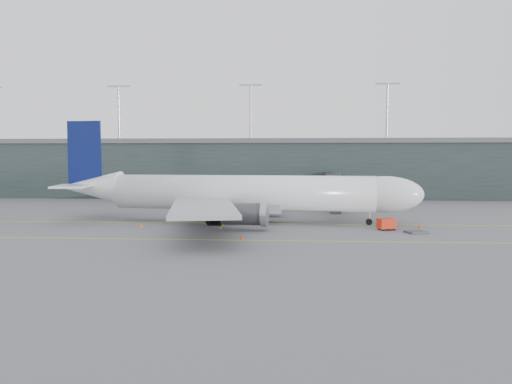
{
  "coord_description": "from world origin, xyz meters",
  "views": [
    {
      "loc": [
        15.3,
        -82.34,
        10.52
      ],
      "look_at": [
        9.97,
        -4.0,
        5.02
      ],
      "focal_mm": 35.0,
      "sensor_mm": 36.0,
      "label": 1
    }
  ],
  "objects": [
    {
      "name": "taxiline_b",
      "position": [
        0.0,
        -20.0,
        0.01
      ],
      "size": [
        160.0,
        0.25,
        0.02
      ],
      "primitive_type": "cube",
      "color": "gold",
      "rests_on": "ground"
    },
    {
      "name": "baggage_dolly",
      "position": [
        32.84,
        -12.48,
        0.17
      ],
      "size": [
        3.36,
        3.03,
        0.28
      ],
      "primitive_type": "cube",
      "rotation": [
        0.0,
        0.0,
        0.36
      ],
      "color": "#37363B",
      "rests_on": "ground"
    },
    {
      "name": "cone_wing_port",
      "position": [
        7.37,
        11.54,
        0.36
      ],
      "size": [
        0.45,
        0.45,
        0.72
      ],
      "primitive_type": "cone",
      "color": "#EB500D",
      "rests_on": "ground"
    },
    {
      "name": "jet_bridge",
      "position": [
        24.28,
        25.16,
        5.14
      ],
      "size": [
        6.23,
        45.08,
        6.86
      ],
      "rotation": [
        0.0,
        0.0,
        -0.06
      ],
      "color": "#2B2C30",
      "rests_on": "ground"
    },
    {
      "name": "gse_cart",
      "position": [
        29.29,
        -9.65,
        0.93
      ],
      "size": [
        2.82,
        2.28,
        1.67
      ],
      "rotation": [
        0.0,
        0.0,
        0.34
      ],
      "color": "red",
      "rests_on": "ground"
    },
    {
      "name": "uld_b",
      "position": [
        -2.27,
        11.33,
        1.03
      ],
      "size": [
        2.31,
        1.92,
        1.96
      ],
      "rotation": [
        0.0,
        0.0,
        0.1
      ],
      "color": "#39393E",
      "rests_on": "ground"
    },
    {
      "name": "cone_wing_stbd",
      "position": [
        9.19,
        -19.57,
        0.32
      ],
      "size": [
        0.41,
        0.41,
        0.65
      ],
      "primitive_type": "cone",
      "color": "red",
      "rests_on": "ground"
    },
    {
      "name": "ground",
      "position": [
        0.0,
        0.0,
        0.0
      ],
      "size": [
        320.0,
        320.0,
        0.0
      ],
      "primitive_type": "plane",
      "color": "#56555A",
      "rests_on": "ground"
    },
    {
      "name": "terminal",
      "position": [
        -0.0,
        58.0,
        7.62
      ],
      "size": [
        240.0,
        36.0,
        29.0
      ],
      "color": "#1F2A2A",
      "rests_on": "ground"
    },
    {
      "name": "cone_nose",
      "position": [
        34.56,
        -7.17,
        0.34
      ],
      "size": [
        0.42,
        0.42,
        0.67
      ],
      "primitive_type": "cone",
      "color": "red",
      "rests_on": "ground"
    },
    {
      "name": "taxiline_lead_main",
      "position": [
        5.0,
        20.0,
        0.01
      ],
      "size": [
        0.25,
        60.0,
        0.02
      ],
      "primitive_type": "cube",
      "color": "gold",
      "rests_on": "ground"
    },
    {
      "name": "taxiline_a",
      "position": [
        0.0,
        -4.0,
        0.01
      ],
      "size": [
        160.0,
        0.25,
        0.02
      ],
      "primitive_type": "cube",
      "color": "gold",
      "rests_on": "ground"
    },
    {
      "name": "uld_a",
      "position": [
        -3.41,
        9.33,
        1.09
      ],
      "size": [
        2.72,
        2.41,
        2.08
      ],
      "rotation": [
        0.0,
        0.0,
        -0.3
      ],
      "color": "#39393E",
      "rests_on": "ground"
    },
    {
      "name": "main_aircraft",
      "position": [
        7.31,
        -2.59,
        4.66
      ],
      "size": [
        59.26,
        55.44,
        16.61
      ],
      "rotation": [
        0.0,
        0.0,
        -0.09
      ],
      "color": "white",
      "rests_on": "ground"
    },
    {
      "name": "uld_c",
      "position": [
        -1.6,
        9.53,
        0.95
      ],
      "size": [
        2.14,
        1.79,
        1.81
      ],
      "rotation": [
        0.0,
        0.0,
        -0.1
      ],
      "color": "#39393E",
      "rests_on": "ground"
    },
    {
      "name": "cone_tail",
      "position": [
        -6.99,
        -9.38,
        0.39
      ],
      "size": [
        0.49,
        0.49,
        0.78
      ],
      "primitive_type": "cone",
      "color": "#CC630B",
      "rests_on": "ground"
    }
  ]
}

